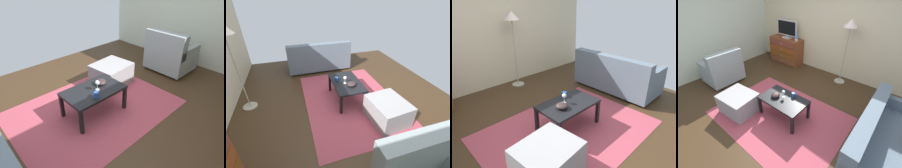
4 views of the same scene
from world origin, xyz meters
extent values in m
cube|color=#3C2817|center=(0.00, 0.00, -0.03)|extent=(5.82, 4.92, 0.05)
cube|color=silver|center=(-2.67, 0.00, 1.25)|extent=(0.12, 4.92, 2.51)
cube|color=#A2404D|center=(0.20, -0.20, 0.00)|extent=(2.60, 1.90, 0.01)
cube|color=black|center=(-0.16, 0.12, 0.20)|extent=(0.05, 0.05, 0.39)
cube|color=black|center=(0.69, 0.12, 0.20)|extent=(0.05, 0.05, 0.39)
cube|color=black|center=(-0.16, -0.38, 0.20)|extent=(0.05, 0.05, 0.39)
cube|color=black|center=(0.69, -0.38, 0.20)|extent=(0.05, 0.05, 0.39)
cube|color=black|center=(0.27, -0.13, 0.41)|extent=(0.91, 0.57, 0.04)
cylinder|color=silver|center=(0.23, -0.08, 0.43)|extent=(0.06, 0.06, 0.00)
cylinder|color=silver|center=(0.23, -0.08, 0.48)|extent=(0.01, 0.01, 0.09)
sphere|color=silver|center=(0.23, -0.08, 0.55)|extent=(0.07, 0.07, 0.07)
cylinder|color=#2750A0|center=(0.36, 0.06, 0.47)|extent=(0.08, 0.08, 0.08)
torus|color=#2750A0|center=(0.41, 0.06, 0.48)|extent=(0.05, 0.01, 0.05)
ellipsoid|color=#322424|center=(0.09, -0.17, 0.47)|extent=(0.18, 0.18, 0.08)
cylinder|color=#332319|center=(-2.28, 0.19, 0.03)|extent=(0.05, 0.05, 0.05)
cylinder|color=#332319|center=(-2.28, -0.54, 0.03)|extent=(0.05, 0.05, 0.05)
cylinder|color=#332319|center=(-1.64, 0.19, 0.03)|extent=(0.05, 0.05, 0.05)
cylinder|color=#332319|center=(-1.64, -0.54, 0.03)|extent=(0.05, 0.05, 0.05)
cube|color=gray|center=(-1.96, -0.18, 0.23)|extent=(0.80, 0.90, 0.36)
cube|color=gray|center=(-1.66, -0.18, 0.66)|extent=(0.20, 0.90, 0.50)
cube|color=gray|center=(-1.96, 0.21, 0.51)|extent=(0.76, 0.12, 0.20)
cube|color=gray|center=(-1.96, -0.56, 0.51)|extent=(0.76, 0.12, 0.20)
cube|color=gray|center=(-0.56, -0.62, 0.21)|extent=(0.75, 0.66, 0.41)
camera|label=1|loc=(1.78, 1.89, 2.03)|focal=31.57mm
camera|label=2|loc=(-2.37, 0.87, 2.09)|focal=25.05mm
camera|label=3|loc=(-1.63, -1.98, 1.94)|focal=31.66mm
camera|label=4|loc=(1.83, -1.81, 2.30)|focal=24.27mm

